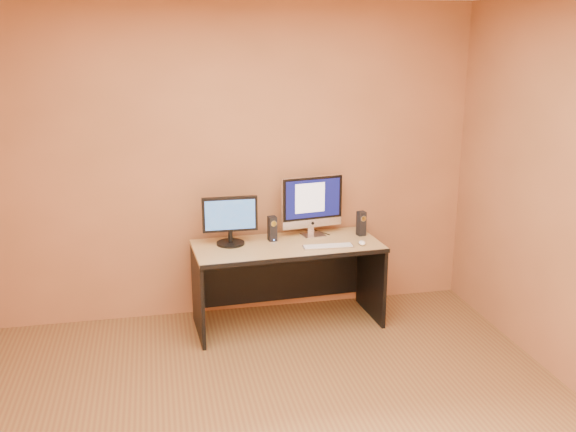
{
  "coord_description": "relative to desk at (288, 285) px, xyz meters",
  "views": [
    {
      "loc": [
        -0.68,
        -3.2,
        2.31
      ],
      "look_at": [
        0.32,
        1.51,
        0.96
      ],
      "focal_mm": 40.0,
      "sensor_mm": 36.0,
      "label": 1
    }
  ],
  "objects": [
    {
      "name": "walls",
      "position": [
        -0.33,
        -1.61,
        0.95
      ],
      "size": [
        4.0,
        4.0,
        2.6
      ],
      "primitive_type": null,
      "color": "#A56842",
      "rests_on": "ground"
    },
    {
      "name": "desk",
      "position": [
        0.0,
        0.0,
        0.0
      ],
      "size": [
        1.53,
        0.74,
        0.69
      ],
      "primitive_type": null,
      "rotation": [
        0.0,
        0.0,
        0.05
      ],
      "color": "tan",
      "rests_on": "ground"
    },
    {
      "name": "imac",
      "position": [
        0.26,
        0.19,
        0.61
      ],
      "size": [
        0.56,
        0.27,
        0.52
      ],
      "primitive_type": null,
      "rotation": [
        0.0,
        0.0,
        0.15
      ],
      "color": "silver",
      "rests_on": "desk"
    },
    {
      "name": "second_monitor",
      "position": [
        -0.45,
        0.1,
        0.54
      ],
      "size": [
        0.45,
        0.23,
        0.39
      ],
      "primitive_type": null,
      "rotation": [
        0.0,
        0.0,
        -0.01
      ],
      "color": "black",
      "rests_on": "desk"
    },
    {
      "name": "speaker_left",
      "position": [
        -0.1,
        0.12,
        0.45
      ],
      "size": [
        0.07,
        0.08,
        0.21
      ],
      "primitive_type": null,
      "rotation": [
        0.0,
        0.0,
        0.17
      ],
      "color": "black",
      "rests_on": "desk"
    },
    {
      "name": "speaker_right",
      "position": [
        0.66,
        0.11,
        0.45
      ],
      "size": [
        0.07,
        0.08,
        0.21
      ],
      "primitive_type": null,
      "rotation": [
        0.0,
        0.0,
        0.18
      ],
      "color": "black",
      "rests_on": "desk"
    },
    {
      "name": "keyboard",
      "position": [
        0.3,
        -0.14,
        0.36
      ],
      "size": [
        0.41,
        0.12,
        0.02
      ],
      "primitive_type": "cube",
      "rotation": [
        0.0,
        0.0,
        -0.04
      ],
      "color": "#BCBCC1",
      "rests_on": "desk"
    },
    {
      "name": "mouse",
      "position": [
        0.59,
        -0.13,
        0.36
      ],
      "size": [
        0.07,
        0.1,
        0.03
      ],
      "primitive_type": "ellipsoid",
      "rotation": [
        0.0,
        0.0,
        -0.15
      ],
      "color": "white",
      "rests_on": "desk"
    },
    {
      "name": "cable_a",
      "position": [
        0.35,
        0.26,
        0.35
      ],
      "size": [
        0.11,
        0.18,
        0.01
      ],
      "primitive_type": "cylinder",
      "rotation": [
        1.57,
        0.0,
        0.51
      ],
      "color": "black",
      "rests_on": "desk"
    },
    {
      "name": "cable_b",
      "position": [
        0.23,
        0.29,
        0.35
      ],
      "size": [
        0.06,
        0.16,
        0.01
      ],
      "primitive_type": "cylinder",
      "rotation": [
        1.57,
        0.0,
        -0.34
      ],
      "color": "black",
      "rests_on": "desk"
    }
  ]
}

